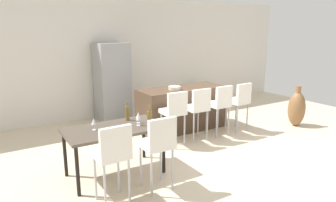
% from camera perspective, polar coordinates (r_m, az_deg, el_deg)
% --- Properties ---
extents(ground_plane, '(10.00, 10.00, 0.00)m').
position_cam_1_polar(ground_plane, '(5.82, 7.21, -8.58)').
color(ground_plane, beige).
extents(back_wall, '(10.00, 0.12, 2.90)m').
position_cam_1_polar(back_wall, '(8.08, -6.53, 8.20)').
color(back_wall, silver).
rests_on(back_wall, ground_plane).
extents(kitchen_island, '(1.93, 0.77, 0.92)m').
position_cam_1_polar(kitchen_island, '(6.70, 2.65, -1.39)').
color(kitchen_island, '#4C3828').
rests_on(kitchen_island, ground_plane).
extents(bar_chair_left, '(0.42, 0.42, 1.05)m').
position_cam_1_polar(bar_chair_left, '(5.65, 1.22, -1.67)').
color(bar_chair_left, white).
rests_on(bar_chair_left, ground_plane).
extents(bar_chair_middle, '(0.42, 0.42, 1.05)m').
position_cam_1_polar(bar_chair_middle, '(5.95, 5.63, -0.95)').
color(bar_chair_middle, white).
rests_on(bar_chair_middle, ground_plane).
extents(bar_chair_right, '(0.41, 0.41, 1.05)m').
position_cam_1_polar(bar_chair_right, '(6.30, 9.67, -0.29)').
color(bar_chair_right, white).
rests_on(bar_chair_right, ground_plane).
extents(bar_chair_far, '(0.42, 0.42, 1.05)m').
position_cam_1_polar(bar_chair_far, '(6.66, 13.18, 0.29)').
color(bar_chair_far, white).
rests_on(bar_chair_far, ground_plane).
extents(dining_table, '(1.43, 0.78, 0.74)m').
position_cam_1_polar(dining_table, '(4.61, -9.99, -5.74)').
color(dining_table, '#4C4238').
rests_on(dining_table, ground_plane).
extents(dining_chair_near, '(0.41, 0.41, 1.05)m').
position_cam_1_polar(dining_chair_near, '(3.84, -10.23, -9.31)').
color(dining_chair_near, white).
rests_on(dining_chair_near, ground_plane).
extents(dining_chair_far, '(0.40, 0.40, 1.05)m').
position_cam_1_polar(dining_chair_far, '(4.09, -1.79, -7.63)').
color(dining_chair_far, white).
rests_on(dining_chair_far, ground_plane).
extents(wine_bottle_right, '(0.06, 0.06, 0.30)m').
position_cam_1_polar(wine_bottle_right, '(4.89, -7.54, -2.26)').
color(wine_bottle_right, brown).
rests_on(wine_bottle_right, dining_table).
extents(wine_bottle_middle, '(0.08, 0.08, 0.30)m').
position_cam_1_polar(wine_bottle_middle, '(4.63, -3.46, -3.11)').
color(wine_bottle_middle, brown).
rests_on(wine_bottle_middle, dining_table).
extents(wine_glass_left, '(0.07, 0.07, 0.17)m').
position_cam_1_polar(wine_glass_left, '(4.73, -5.55, -2.64)').
color(wine_glass_left, silver).
rests_on(wine_glass_left, dining_table).
extents(wine_glass_far, '(0.07, 0.07, 0.17)m').
position_cam_1_polar(wine_glass_far, '(4.61, -5.54, -3.07)').
color(wine_glass_far, silver).
rests_on(wine_glass_far, dining_table).
extents(wine_glass_near, '(0.07, 0.07, 0.17)m').
position_cam_1_polar(wine_glass_near, '(4.51, -13.66, -3.76)').
color(wine_glass_near, silver).
rests_on(wine_glass_near, dining_table).
extents(refrigerator, '(0.72, 0.68, 1.84)m').
position_cam_1_polar(refrigerator, '(7.44, -10.35, 3.52)').
color(refrigerator, '#939699').
rests_on(refrigerator, ground_plane).
extents(fruit_bowl, '(0.25, 0.25, 0.07)m').
position_cam_1_polar(fruit_bowl, '(6.39, 1.22, 2.45)').
color(fruit_bowl, beige).
rests_on(fruit_bowl, kitchen_island).
extents(floor_vase, '(0.38, 0.38, 0.92)m').
position_cam_1_polar(floor_vase, '(7.51, 22.80, -1.31)').
color(floor_vase, brown).
rests_on(floor_vase, ground_plane).
extents(potted_plant, '(0.42, 0.42, 0.62)m').
position_cam_1_polar(potted_plant, '(8.82, 5.94, 1.52)').
color(potted_plant, beige).
rests_on(potted_plant, ground_plane).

